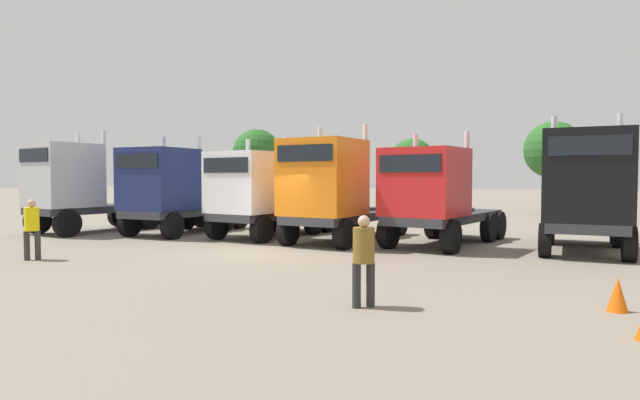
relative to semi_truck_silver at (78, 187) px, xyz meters
The scene contains 13 objects.
ground 10.64m from the semi_truck_silver, 15.47° to the right, with size 200.00×200.00×0.00m, color gray.
semi_truck_silver is the anchor object (origin of this frame).
semi_truck_navy 4.27m from the semi_truck_silver, ahead, with size 2.98×6.08×4.17m.
semi_truck_white 8.23m from the semi_truck_silver, ahead, with size 3.63×6.18×3.97m.
semi_truck_orange 11.48m from the semi_truck_silver, ahead, with size 3.50×6.66×4.33m.
semi_truck_red 15.08m from the semi_truck_silver, ahead, with size 3.99×6.55×3.96m.
semi_truck_black 19.75m from the semi_truck_silver, ahead, with size 2.98×5.97×4.41m.
visitor_in_hivis 7.87m from the semi_truck_silver, 54.12° to the right, with size 0.57×0.57×1.76m.
visitor_with_camera 17.34m from the semi_truck_silver, 29.04° to the right, with size 0.56×0.56×1.70m.
traffic_cone_far 20.80m from the semi_truck_silver, 20.10° to the right, with size 0.36×0.36×0.61m, color #F2590C.
oak_far_left 17.89m from the semi_truck_silver, 91.65° to the left, with size 3.57×3.57×6.02m.
oak_far_centre 21.93m from the semi_truck_silver, 60.17° to the left, with size 3.19×3.19×5.11m.
oak_far_right 28.87m from the semi_truck_silver, 46.13° to the left, with size 3.79×3.79×6.13m.
Camera 1 is at (7.69, -14.99, 2.39)m, focal length 29.83 mm.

